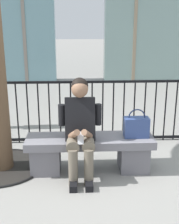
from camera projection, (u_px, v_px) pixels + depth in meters
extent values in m
plane|color=gray|center=(90.00, 169.00, 3.86)|extent=(60.00, 60.00, 0.00)
cube|color=slate|center=(90.00, 141.00, 3.75)|extent=(1.60, 0.44, 0.10)
cube|color=slate|center=(46.00, 158.00, 3.78)|extent=(0.36, 0.37, 0.35)
cube|color=slate|center=(133.00, 156.00, 3.84)|extent=(0.36, 0.37, 0.35)
cylinder|color=#6B6051|center=(73.00, 142.00, 3.54)|extent=(0.15, 0.40, 0.15)
cylinder|color=#6B6051|center=(73.00, 168.00, 3.42)|extent=(0.11, 0.11, 0.45)
cube|color=black|center=(73.00, 185.00, 3.42)|extent=(0.09, 0.22, 0.08)
cylinder|color=#6B6051|center=(88.00, 141.00, 3.55)|extent=(0.15, 0.40, 0.15)
cylinder|color=#6B6051|center=(89.00, 168.00, 3.43)|extent=(0.11, 0.11, 0.45)
cube|color=black|center=(89.00, 185.00, 3.43)|extent=(0.09, 0.22, 0.08)
cube|color=black|center=(80.00, 119.00, 3.61)|extent=(0.36, 0.30, 0.55)
cylinder|color=black|center=(62.00, 115.00, 3.59)|extent=(0.08, 0.08, 0.26)
cylinder|color=#8E664C|center=(74.00, 135.00, 3.43)|extent=(0.16, 0.28, 0.20)
cylinder|color=black|center=(98.00, 114.00, 3.61)|extent=(0.08, 0.08, 0.26)
cylinder|color=#8E664C|center=(87.00, 134.00, 3.44)|extent=(0.16, 0.28, 0.20)
cube|color=silver|center=(81.00, 138.00, 3.38)|extent=(0.07, 0.10, 0.13)
sphere|color=#8E664C|center=(80.00, 89.00, 3.48)|extent=(0.20, 0.20, 0.20)
sphere|color=black|center=(80.00, 86.00, 3.50)|extent=(0.20, 0.20, 0.20)
cube|color=#33477F|center=(136.00, 127.00, 3.71)|extent=(0.31, 0.16, 0.25)
torus|color=#1E2A4C|center=(137.00, 117.00, 3.67)|extent=(0.22, 0.02, 0.22)
cylinder|color=black|center=(6.00, 113.00, 4.57)|extent=(0.02, 0.02, 0.99)
cylinder|color=black|center=(17.00, 113.00, 4.58)|extent=(0.02, 0.02, 0.99)
cylinder|color=black|center=(28.00, 113.00, 4.59)|extent=(0.02, 0.02, 0.99)
cylinder|color=black|center=(39.00, 113.00, 4.59)|extent=(0.02, 0.02, 0.99)
cylinder|color=black|center=(50.00, 112.00, 4.60)|extent=(0.02, 0.02, 0.99)
cylinder|color=black|center=(60.00, 112.00, 4.61)|extent=(0.02, 0.02, 0.99)
cylinder|color=black|center=(71.00, 112.00, 4.62)|extent=(0.02, 0.02, 0.99)
cylinder|color=black|center=(81.00, 112.00, 4.63)|extent=(0.02, 0.02, 0.99)
cylinder|color=black|center=(92.00, 112.00, 4.63)|extent=(0.02, 0.02, 0.99)
cylinder|color=black|center=(103.00, 112.00, 4.64)|extent=(0.02, 0.02, 0.99)
cylinder|color=black|center=(113.00, 111.00, 4.65)|extent=(0.02, 0.02, 0.99)
cylinder|color=black|center=(124.00, 111.00, 4.66)|extent=(0.02, 0.02, 0.99)
cylinder|color=black|center=(134.00, 111.00, 4.66)|extent=(0.02, 0.02, 0.99)
cylinder|color=black|center=(144.00, 111.00, 4.67)|extent=(0.02, 0.02, 0.99)
cylinder|color=black|center=(155.00, 111.00, 4.68)|extent=(0.02, 0.02, 0.99)
cylinder|color=black|center=(165.00, 111.00, 4.69)|extent=(0.02, 0.02, 0.99)
cylinder|color=black|center=(175.00, 111.00, 4.70)|extent=(0.02, 0.02, 0.99)
cube|color=black|center=(87.00, 138.00, 4.76)|extent=(7.75, 0.04, 0.04)
cube|color=black|center=(87.00, 82.00, 4.49)|extent=(7.75, 0.04, 0.04)
cylinder|color=black|center=(3.00, 167.00, 3.92)|extent=(1.06, 1.06, 0.01)
torus|color=black|center=(3.00, 166.00, 3.92)|extent=(1.09, 1.09, 0.03)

